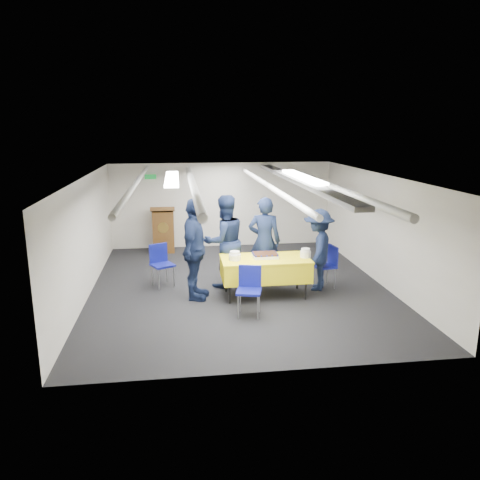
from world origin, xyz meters
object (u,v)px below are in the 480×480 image
(chair_right, at_px, (328,262))
(sailor_d, at_px, (318,250))
(sheet_cake, at_px, (265,255))
(sailor_c, at_px, (195,250))
(chair_left, at_px, (161,260))
(podium, at_px, (163,229))
(sailor_a, at_px, (264,241))
(sailor_b, at_px, (224,241))
(chair_near, at_px, (249,285))
(serving_table, at_px, (265,268))

(chair_right, height_order, sailor_d, sailor_d)
(sheet_cake, height_order, sailor_c, sailor_c)
(chair_left, distance_m, sailor_d, 3.26)
(podium, relative_size, sailor_c, 0.64)
(sailor_a, height_order, sailor_b, sailor_b)
(chair_near, xyz_separation_m, chair_left, (-1.60, 1.80, 0.00))
(chair_right, height_order, chair_left, same)
(serving_table, relative_size, chair_left, 1.97)
(chair_right, bearing_deg, sailor_b, 171.16)
(sheet_cake, xyz_separation_m, sailor_b, (-0.73, 0.64, 0.15))
(chair_near, bearing_deg, chair_right, 33.95)
(chair_right, bearing_deg, serving_table, -164.90)
(sailor_b, bearing_deg, serving_table, 116.09)
(podium, bearing_deg, sailor_d, -46.75)
(podium, bearing_deg, sailor_c, -79.22)
(chair_near, bearing_deg, sailor_a, 70.55)
(chair_near, relative_size, sailor_d, 0.52)
(serving_table, bearing_deg, chair_right, 15.10)
(podium, xyz_separation_m, sailor_d, (3.18, -3.38, 0.22))
(chair_right, distance_m, sailor_a, 1.38)
(chair_right, height_order, sailor_a, sailor_a)
(chair_right, xyz_separation_m, sailor_a, (-1.27, 0.35, 0.40))
(podium, xyz_separation_m, chair_right, (3.43, -3.26, -0.08))
(chair_right, height_order, sailor_c, sailor_c)
(podium, xyz_separation_m, sailor_c, (0.69, -3.60, 0.37))
(chair_right, distance_m, chair_left, 3.48)
(sailor_a, bearing_deg, sailor_b, 14.73)
(sheet_cake, relative_size, chair_right, 0.57)
(serving_table, bearing_deg, sailor_b, 135.87)
(sheet_cake, distance_m, sailor_d, 1.14)
(sheet_cake, bearing_deg, sailor_b, 138.56)
(chair_near, xyz_separation_m, sailor_c, (-0.91, 0.89, 0.45))
(chair_left, bearing_deg, sheet_cake, -23.31)
(serving_table, height_order, podium, podium)
(podium, bearing_deg, chair_right, -43.52)
(sailor_d, bearing_deg, podium, -109.81)
(chair_right, xyz_separation_m, sailor_d, (-0.26, -0.11, 0.30))
(podium, height_order, chair_near, podium)
(podium, xyz_separation_m, sailor_b, (1.32, -2.93, 0.34))
(podium, relative_size, sailor_b, 0.65)
(chair_near, bearing_deg, sheet_cake, 63.88)
(sailor_a, relative_size, sailor_d, 1.12)
(serving_table, relative_size, chair_right, 1.97)
(serving_table, height_order, sailor_b, sailor_b)
(sailor_b, bearing_deg, podium, -85.53)
(podium, height_order, chair_left, podium)
(chair_near, bearing_deg, sailor_c, 135.64)
(sheet_cake, height_order, chair_right, chair_right)
(chair_left, height_order, sailor_b, sailor_b)
(podium, distance_m, sailor_a, 3.64)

